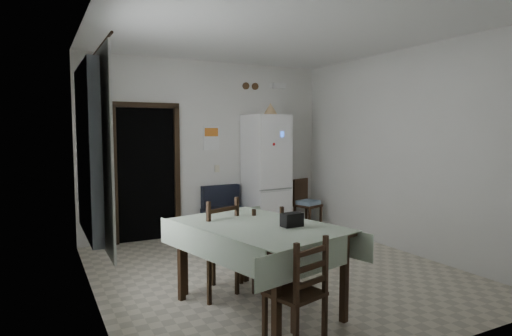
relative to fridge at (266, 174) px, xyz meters
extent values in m
plane|color=#B5AB93|center=(-0.94, -1.93, -1.01)|extent=(4.50, 4.50, 0.00)
cube|color=black|center=(-1.99, 0.53, 0.04)|extent=(0.90, 0.45, 2.10)
cube|color=black|center=(-2.48, 0.29, 0.04)|extent=(0.08, 0.10, 2.18)
cube|color=black|center=(-1.50, 0.29, 0.04)|extent=(0.08, 0.10, 2.18)
cube|color=black|center=(-1.99, 0.29, 1.13)|extent=(1.06, 0.10, 0.08)
cube|color=silver|center=(-3.09, -2.13, 0.54)|extent=(0.10, 1.20, 1.60)
cube|color=silver|center=(-2.98, -2.13, 0.54)|extent=(0.02, 1.45, 1.85)
cylinder|color=black|center=(-2.97, -2.13, 1.49)|extent=(0.02, 1.60, 0.02)
cube|color=white|center=(-0.89, 0.31, 0.61)|extent=(0.28, 0.02, 0.40)
cube|color=orange|center=(-0.89, 0.30, 0.71)|extent=(0.24, 0.01, 0.14)
cube|color=beige|center=(-0.79, 0.31, 0.09)|extent=(0.08, 0.02, 0.12)
cylinder|color=brown|center=(-0.24, 0.30, 1.51)|extent=(0.12, 0.03, 0.12)
cylinder|color=brown|center=(-0.06, 0.30, 1.51)|extent=(0.12, 0.03, 0.12)
cube|color=white|center=(0.41, 0.28, 1.54)|extent=(0.25, 0.07, 0.09)
cone|color=tan|center=(0.03, -0.09, 1.11)|extent=(0.27, 0.27, 0.20)
cube|color=black|center=(-1.43, -3.10, -0.09)|extent=(0.20, 0.13, 0.13)
camera|label=1|loc=(-3.53, -6.44, 0.73)|focal=30.00mm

